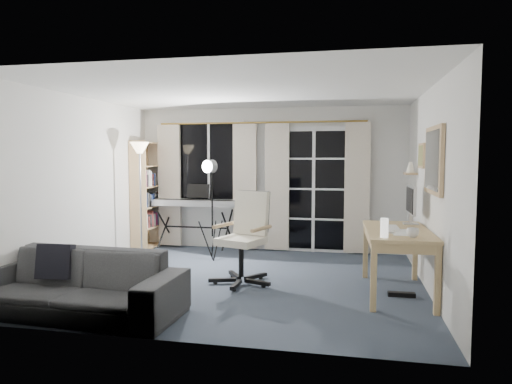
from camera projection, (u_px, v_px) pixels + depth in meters
floor at (242, 281)px, 5.86m from camera, size 4.50×4.00×0.02m
window at (209, 161)px, 7.88m from camera, size 1.20×0.08×1.40m
french_door at (314, 190)px, 7.55m from camera, size 1.32×0.09×2.11m
curtains at (260, 186)px, 7.64m from camera, size 3.60×0.07×2.13m
bookshelf at (147, 197)px, 7.93m from camera, size 0.30×0.86×1.85m
torchiere_lamp at (140, 165)px, 6.99m from camera, size 0.34×0.34×1.81m
keyboard_piano at (196, 204)px, 7.70m from camera, size 1.44×0.70×1.04m
studio_light at (210, 178)px, 6.95m from camera, size 0.36×0.36×1.57m
office_chair at (247, 229)px, 5.78m from camera, size 0.80×0.81×1.15m
desk at (397, 238)px, 5.24m from camera, size 0.74×1.43×0.75m
monitor at (411, 201)px, 5.61m from camera, size 0.18×0.54×0.47m
desk_clutter at (394, 247)px, 5.03m from camera, size 0.43×0.86×0.95m
mug at (413, 232)px, 4.72m from camera, size 0.13×0.10×0.12m
wall_mirror at (434, 160)px, 4.95m from camera, size 0.04×0.94×0.74m
framed_print at (422, 156)px, 5.82m from camera, size 0.03×0.42×0.32m
wall_shelf at (411, 170)px, 6.34m from camera, size 0.16×0.30×0.18m
sofa at (75, 273)px, 4.59m from camera, size 2.18×0.73×0.84m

